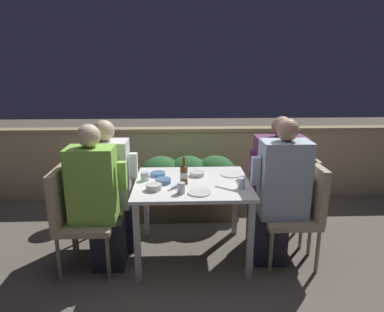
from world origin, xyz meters
name	(u,v)px	position (x,y,z in m)	size (l,w,h in m)	color
ground_plane	(192,254)	(0.00, 0.00, 0.00)	(16.00, 16.00, 0.00)	#665B51
parapet_wall	(188,162)	(0.00, 1.46, 0.48)	(9.00, 0.18, 0.94)	tan
dining_table	(192,191)	(0.00, 0.00, 0.64)	(1.02, 0.88, 0.73)	white
planter_hedge	(188,184)	(-0.01, 0.82, 0.41)	(1.13, 0.47, 0.74)	brown
chair_left_near	(74,211)	(-1.02, -0.16, 0.54)	(0.47, 0.46, 0.92)	tan
person_green_blouse	(97,199)	(-0.81, -0.16, 0.65)	(0.48, 0.26, 1.28)	#282833
chair_left_far	(90,196)	(-0.96, 0.16, 0.54)	(0.47, 0.46, 0.92)	tan
person_white_polo	(111,187)	(-0.75, 0.16, 0.63)	(0.49, 0.26, 1.26)	#282833
chair_right_near	(302,205)	(0.96, -0.13, 0.54)	(0.47, 0.46, 0.92)	tan
person_blue_shirt	(280,193)	(0.76, -0.13, 0.66)	(0.49, 0.26, 1.31)	#282833
chair_right_far	(295,193)	(1.00, 0.15, 0.54)	(0.47, 0.46, 0.92)	tan
person_purple_stripe	(275,184)	(0.79, 0.15, 0.64)	(0.52, 0.26, 1.29)	#282833
beer_bottle	(184,174)	(-0.07, -0.05, 0.82)	(0.07, 0.07, 0.24)	brown
plate_0	(199,192)	(0.05, -0.27, 0.73)	(0.20, 0.20, 0.01)	silver
plate_1	(231,174)	(0.38, 0.18, 0.73)	(0.20, 0.20, 0.01)	white
bowl_0	(154,187)	(-0.33, -0.19, 0.76)	(0.13, 0.13, 0.05)	beige
bowl_1	(158,174)	(-0.32, 0.18, 0.75)	(0.14, 0.14, 0.03)	#4C709E
bowl_2	(163,181)	(-0.26, -0.03, 0.75)	(0.14, 0.14, 0.04)	#4C709E
bowl_3	(197,173)	(0.05, 0.16, 0.75)	(0.14, 0.14, 0.04)	beige
glass_cup_0	(241,183)	(0.41, -0.18, 0.77)	(0.06, 0.06, 0.09)	silver
glass_cup_1	(181,188)	(-0.10, -0.27, 0.77)	(0.07, 0.07, 0.09)	silver
glass_cup_2	(145,176)	(-0.43, 0.06, 0.77)	(0.07, 0.07, 0.08)	silver
fork_0	(224,188)	(0.26, -0.18, 0.73)	(0.15, 0.12, 0.01)	silver
potted_plant	(79,187)	(-1.24, 0.77, 0.40)	(0.29, 0.29, 0.65)	#B2A899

